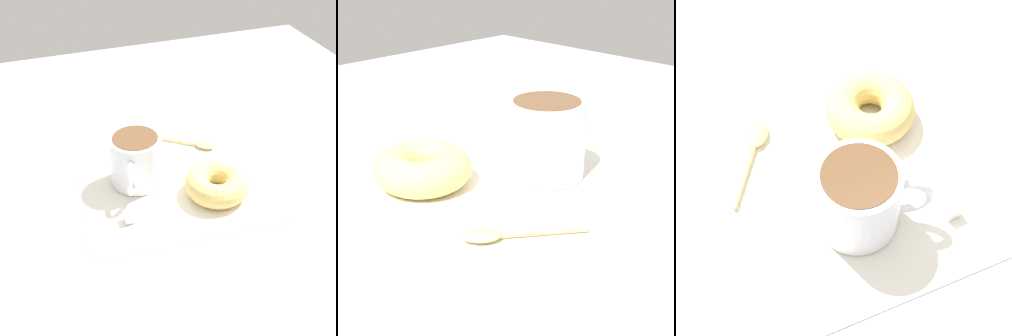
% 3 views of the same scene
% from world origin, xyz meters
% --- Properties ---
extents(ground_plane, '(1.20, 1.20, 0.02)m').
position_xyz_m(ground_plane, '(0.00, 0.00, -0.01)').
color(ground_plane, '#99A8B7').
extents(napkin, '(0.32, 0.32, 0.00)m').
position_xyz_m(napkin, '(0.03, -0.02, 0.00)').
color(napkin, white).
rests_on(napkin, ground_plane).
extents(coffee_cup, '(0.11, 0.08, 0.09)m').
position_xyz_m(coffee_cup, '(0.04, 0.03, 0.05)').
color(coffee_cup, white).
rests_on(coffee_cup, napkin).
extents(donut, '(0.10, 0.10, 0.04)m').
position_xyz_m(donut, '(-0.04, -0.08, 0.02)').
color(donut, '#E5C66B').
rests_on(donut, napkin).
extents(spoon, '(0.08, 0.10, 0.01)m').
position_xyz_m(spoon, '(0.10, -0.11, 0.01)').
color(spoon, '#D8B772').
rests_on(spoon, napkin).
extents(sugar_cube, '(0.02, 0.02, 0.02)m').
position_xyz_m(sugar_cube, '(-0.05, 0.06, 0.01)').
color(sugar_cube, white).
rests_on(sugar_cube, napkin).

